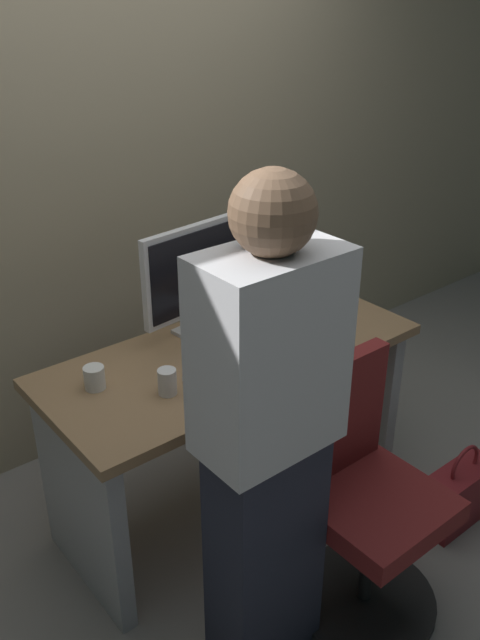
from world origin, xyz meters
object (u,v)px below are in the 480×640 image
(handbag, at_px, (459,494))
(person_at_desk, at_px, (267,445))
(cup_near_keyboard, at_px, (167,382))
(cup_by_monitor, at_px, (94,378))
(desk, at_px, (232,400))
(keyboard, at_px, (240,365))
(office_chair, at_px, (361,503))
(monitor, at_px, (199,273))
(book_stack, at_px, (292,286))
(mouse, at_px, (300,340))

(handbag, bearing_deg, person_at_desk, 176.49)
(person_at_desk, relative_size, cup_near_keyboard, 17.59)
(cup_by_monitor, xyz_separation_m, handbag, (1.20, -0.77, -0.66))
(desk, relative_size, keyboard, 3.45)
(office_chair, distance_m, monitor, 1.04)
(desk, xyz_separation_m, book_stack, (0.47, 0.17, 0.31))
(person_at_desk, bearing_deg, desk, 59.99)
(person_at_desk, distance_m, monitor, 0.91)
(book_stack, bearing_deg, mouse, -127.70)
(person_at_desk, height_order, monitor, person_at_desk)
(mouse, bearing_deg, person_at_desk, -140.68)
(person_at_desk, bearing_deg, book_stack, 43.63)
(desk, relative_size, office_chair, 1.58)
(desk, height_order, mouse, mouse)
(keyboard, bearing_deg, cup_by_monitor, 153.70)
(keyboard, bearing_deg, person_at_desk, -123.36)
(person_at_desk, xyz_separation_m, monitor, (0.35, 0.82, 0.17))
(person_at_desk, distance_m, cup_by_monitor, 0.73)
(keyboard, bearing_deg, monitor, 77.23)
(mouse, relative_size, book_stack, 0.47)
(desk, height_order, cup_near_keyboard, cup_near_keyboard)
(monitor, xyz_separation_m, keyboard, (-0.06, -0.32, -0.25))
(monitor, distance_m, keyboard, 0.41)
(desk, height_order, handbag, desk)
(desk, relative_size, cup_by_monitor, 17.82)
(book_stack, bearing_deg, cup_by_monitor, -175.22)
(book_stack, bearing_deg, keyboard, -150.92)
(office_chair, xyz_separation_m, handbag, (0.62, -0.02, -0.29))
(person_at_desk, xyz_separation_m, cup_near_keyboard, (-0.00, 0.52, -0.04))
(desk, xyz_separation_m, mouse, (0.24, -0.13, 0.25))
(desk, relative_size, monitor, 2.75)
(book_stack, bearing_deg, handbag, -77.56)
(person_at_desk, bearing_deg, office_chair, -6.38)
(monitor, bearing_deg, cup_near_keyboard, -140.00)
(office_chair, height_order, handbag, office_chair)
(person_at_desk, bearing_deg, keyboard, 59.08)
(person_at_desk, xyz_separation_m, book_stack, (0.83, 0.79, -0.01))
(keyboard, xyz_separation_m, cup_by_monitor, (-0.48, 0.21, 0.03))
(person_at_desk, bearing_deg, cup_by_monitor, 104.58)
(office_chair, xyz_separation_m, mouse, (0.20, 0.53, 0.35))
(cup_by_monitor, bearing_deg, cup_near_keyboard, -46.57)
(office_chair, bearing_deg, monitor, 92.85)
(cup_by_monitor, bearing_deg, handbag, -32.61)
(desk, distance_m, keyboard, 0.28)
(monitor, distance_m, cup_by_monitor, 0.59)
(cup_by_monitor, bearing_deg, book_stack, 4.78)
(keyboard, relative_size, mouse, 4.30)
(keyboard, height_order, book_stack, book_stack)
(office_chair, distance_m, handbag, 0.68)
(cup_by_monitor, distance_m, book_stack, 1.01)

